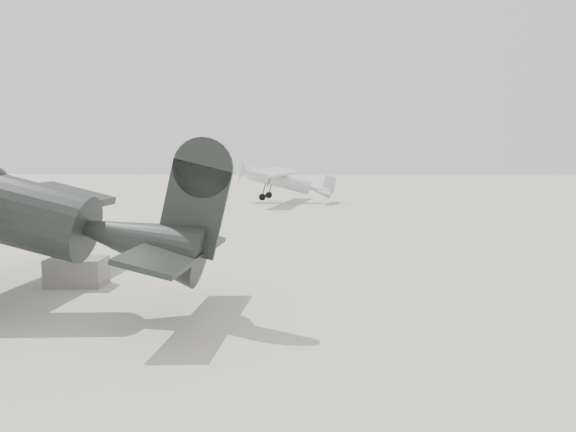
# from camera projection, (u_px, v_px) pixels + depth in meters

# --- Properties ---
(ground) EXTENTS (160.00, 160.00, 0.00)m
(ground) POSITION_uv_depth(u_px,v_px,m) (236.00, 272.00, 17.18)
(ground) COLOR #A4A292
(ground) RESTS_ON ground
(lowwing_monoplane) EXTENTS (9.74, 13.53, 4.39)m
(lowwing_monoplane) POSITION_uv_depth(u_px,v_px,m) (4.00, 210.00, 12.86)
(lowwing_monoplane) COLOR black
(lowwing_monoplane) RESTS_ON ground
(highwing_monoplane) EXTENTS (7.25, 10.18, 2.87)m
(highwing_monoplane) POSITION_uv_depth(u_px,v_px,m) (283.00, 178.00, 41.68)
(highwing_monoplane) COLOR #AFB2B5
(highwing_monoplane) RESTS_ON ground
(equipment_block) EXTENTS (1.56, 1.01, 0.76)m
(equipment_block) POSITION_uv_depth(u_px,v_px,m) (77.00, 272.00, 15.41)
(equipment_block) COLOR slate
(equipment_block) RESTS_ON ground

